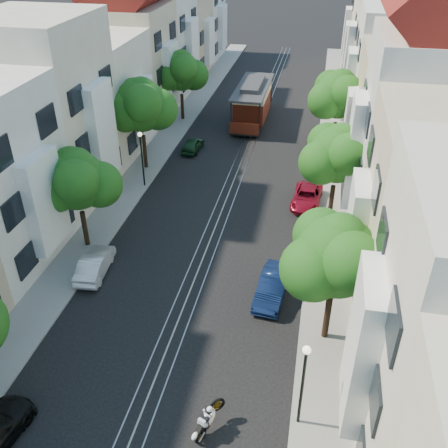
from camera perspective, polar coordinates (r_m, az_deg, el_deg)
The scene contains 23 objects.
ground at distance 41.26m, azimuth 2.06°, elevation 7.33°, with size 200.00×200.00×0.00m, color black.
sidewalk_east at distance 40.84m, azimuth 12.21°, elevation 6.41°, with size 2.50×80.00×0.12m, color gray.
sidewalk_west at distance 42.88m, azimuth -7.63°, elevation 8.15°, with size 2.50×80.00×0.12m, color gray.
rail_left at distance 41.34m, azimuth 1.31°, elevation 7.41°, with size 0.06×80.00×0.02m, color gray.
rail_slot at distance 41.26m, azimuth 2.06°, elevation 7.35°, with size 0.06×80.00×0.02m, color gray.
rail_right at distance 41.18m, azimuth 2.83°, elevation 7.28°, with size 0.06×80.00×0.02m, color gray.
lane_line at distance 41.26m, azimuth 2.06°, elevation 7.34°, with size 0.08×80.00×0.01m, color tan.
townhouses_east at distance 39.29m, azimuth 19.95°, elevation 12.28°, with size 7.75×72.00×12.00m.
townhouses_west at distance 42.72m, azimuth -14.26°, elevation 14.58°, with size 7.75×72.00×11.76m.
tree_e_b at distance 22.00m, azimuth 12.82°, elevation -3.84°, with size 4.93×4.08×6.68m.
tree_e_c at distance 31.66m, azimuth 12.93°, elevation 7.59°, with size 4.84×3.99×6.52m.
tree_e_d at distance 41.87m, azimuth 13.06°, elevation 14.07°, with size 5.01×4.16×6.85m.
tree_w_b at distance 29.40m, azimuth -16.40°, elevation 4.63°, with size 4.72×3.87×6.27m.
tree_w_c at distance 38.37m, azimuth -9.43°, elevation 13.12°, with size 5.13×4.28×7.09m.
tree_w_d at distance 48.49m, azimuth -4.90°, elevation 16.89°, with size 4.84×3.99×6.52m.
lamp_east at distance 19.50m, azimuth 9.09°, elevation -16.62°, with size 0.32×0.32×4.16m.
lamp_west at distance 36.30m, azimuth -9.42°, elevation 8.21°, with size 0.32×0.32×4.16m.
sportbike_rider at distance 20.73m, azimuth -1.90°, elevation -21.40°, with size 0.96×1.64×1.26m.
cable_car at distance 48.65m, azimuth 3.28°, elevation 13.91°, with size 2.95×9.21×3.53m.
parked_car_e_mid at distance 26.51m, azimuth 5.60°, elevation -7.10°, with size 1.39×3.97×1.31m, color #0C193C.
parked_car_e_far at distance 34.99m, azimuth 9.45°, elevation 3.07°, with size 1.89×4.10×1.14m, color maroon.
parked_car_w_mid at distance 28.90m, azimuth -14.53°, elevation -4.44°, with size 1.30×3.73×1.23m, color silver.
parked_car_w_far at distance 42.77m, azimuth -3.59°, elevation 9.03°, with size 1.30×3.24×1.10m, color #15351C.
Camera 1 is at (5.87, -8.94, 17.43)m, focal length 40.00 mm.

